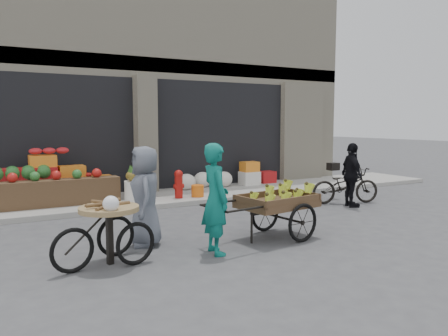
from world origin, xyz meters
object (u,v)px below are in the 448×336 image
fire_hydrant (179,183)px  banana_cart (275,200)px  orange_bucket (198,191)px  vendor_woman (216,199)px  cyclist (352,175)px  seated_person (143,178)px  bicycle (345,185)px  pineapple_bin (135,191)px  tricycle_cart (109,225)px  vendor_grey (145,196)px

fire_hydrant → banana_cart: size_ratio=0.30×
orange_bucket → vendor_woman: vendor_woman is taller
fire_hydrant → banana_cart: banana_cart is taller
cyclist → orange_bucket: bearing=68.9°
seated_person → fire_hydrant: bearing=-52.9°
orange_bucket → bicycle: 3.71m
pineapple_bin → banana_cart: (1.24, -3.98, 0.31)m
cyclist → tricycle_cart: bearing=122.3°
pineapple_bin → bicycle: (4.70, -2.14, 0.08)m
banana_cart → bicycle: (3.46, 1.85, -0.23)m
orange_bucket → bicycle: (3.10, -2.04, 0.18)m
vendor_grey → pineapple_bin: bearing=177.9°
pineapple_bin → tricycle_cart: bearing=-112.4°
pineapple_bin → fire_hydrant: bearing=-2.6°
bicycle → orange_bucket: bearing=75.6°
fire_hydrant → tricycle_cart: bearing=-124.9°
bicycle → fire_hydrant: bearing=78.9°
pineapple_bin → vendor_grey: (-0.87, -3.30, 0.45)m
banana_cart → bicycle: size_ratio=1.36×
tricycle_cart → vendor_grey: bearing=28.0°
pineapple_bin → tricycle_cart: (-1.65, -3.99, 0.20)m
banana_cart → vendor_grey: bearing=154.3°
banana_cart → vendor_woman: vendor_woman is taller
banana_cart → cyclist: size_ratio=1.53×
orange_bucket → banana_cart: (-0.36, -3.88, 0.41)m
fire_hydrant → orange_bucket: 0.55m
vendor_woman → cyclist: vendor_woman is taller
pineapple_bin → bicycle: bearing=-24.4°
orange_bucket → cyclist: 3.82m
pineapple_bin → banana_cart: bearing=-72.8°
seated_person → banana_cart: size_ratio=0.40×
vendor_woman → cyclist: bearing=-63.8°
fire_hydrant → cyclist: 4.22m
bicycle → cyclist: (-0.20, -0.40, 0.31)m
fire_hydrant → banana_cart: 3.94m
tricycle_cart → bicycle: size_ratio=0.85×
bicycle → tricycle_cart: bearing=125.3°
vendor_grey → bicycle: bearing=114.6°
banana_cart → vendor_grey: vendor_grey is taller
seated_person → vendor_woman: bearing=-105.6°
vendor_woman → bicycle: bearing=-60.5°
vendor_woman → pineapple_bin: bearing=4.5°
vendor_grey → seated_person: bearing=174.7°
pineapple_bin → vendor_grey: 3.44m
fire_hydrant → cyclist: bearing=-36.2°
seated_person → vendor_woman: (-0.48, -4.86, 0.27)m
vendor_grey → cyclist: bearing=110.9°
seated_person → banana_cart: 4.66m
seated_person → tricycle_cart: bearing=-124.0°
orange_bucket → seated_person: 1.42m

